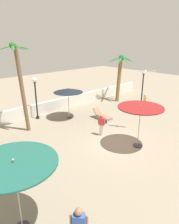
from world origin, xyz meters
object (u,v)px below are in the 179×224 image
(patio_umbrella_0, at_px, (140,110))
(guest_1, at_px, (145,101))
(palm_tree_2, at_px, (20,79))
(seagull_0, at_px, (145,71))
(patio_umbrella_2, at_px, (68,91))
(patio_umbrella_1, at_px, (14,166))
(lamp_post_1, at_px, (143,86))
(palm_tree_0, at_px, (120,72))
(guest_2, at_px, (101,123))
(lounge_chair_0, at_px, (102,115))
(lamp_post_0, at_px, (36,93))

(patio_umbrella_0, distance_m, guest_1, 6.83)
(palm_tree_2, distance_m, seagull_0, 8.38)
(patio_umbrella_2, relative_size, seagull_0, 2.08)
(patio_umbrella_1, xyz_separation_m, lamp_post_1, (15.57, 5.42, -0.61))
(patio_umbrella_1, xyz_separation_m, guest_1, (13.78, 3.93, -1.51))
(palm_tree_0, xyz_separation_m, palm_tree_2, (-11.01, -0.37, 0.74))
(guest_2, bearing_deg, lounge_chair_0, 42.21)
(patio_umbrella_2, relative_size, palm_tree_0, 0.54)
(patio_umbrella_2, xyz_separation_m, lounge_chair_0, (1.71, -2.21, -1.98))
(lamp_post_1, distance_m, seagull_0, 6.83)
(patio_umbrella_1, xyz_separation_m, lamp_post_0, (5.87, 9.10, -0.38))
(guest_1, bearing_deg, guest_2, -173.97)
(guest_2, bearing_deg, palm_tree_0, 31.44)
(guest_1, distance_m, seagull_0, 5.24)
(patio_umbrella_0, bearing_deg, guest_1, 29.55)
(patio_umbrella_0, xyz_separation_m, patio_umbrella_1, (-7.96, -0.64, 0.14))
(patio_umbrella_1, relative_size, lamp_post_1, 0.84)
(patio_umbrella_0, distance_m, patio_umbrella_1, 7.99)
(seagull_0, bearing_deg, palm_tree_2, 138.19)
(patio_umbrella_0, relative_size, lamp_post_0, 0.78)
(seagull_0, bearing_deg, guest_2, 153.67)
(palm_tree_0, height_order, lamp_post_1, palm_tree_0)
(palm_tree_2, bearing_deg, lounge_chair_0, -22.00)
(lamp_post_0, bearing_deg, lamp_post_1, -20.78)
(patio_umbrella_0, relative_size, seagull_0, 2.15)
(lamp_post_0, height_order, lounge_chair_0, lamp_post_0)
(lamp_post_0, xyz_separation_m, lounge_chair_0, (3.73, -3.89, -1.79))
(patio_umbrella_1, height_order, lounge_chair_0, patio_umbrella_1)
(patio_umbrella_2, distance_m, guest_2, 4.42)
(patio_umbrella_0, distance_m, patio_umbrella_2, 6.79)
(palm_tree_0, relative_size, palm_tree_2, 0.78)
(guest_1, bearing_deg, patio_umbrella_1, -164.06)
(guest_2, bearing_deg, patio_umbrella_2, 84.13)
(guest_2, bearing_deg, seagull_0, -26.33)
(guest_1, relative_size, seagull_0, 1.37)
(lamp_post_0, bearing_deg, seagull_0, -58.99)
(patio_umbrella_1, distance_m, guest_2, 8.30)
(lamp_post_1, height_order, guest_2, lamp_post_1)
(lamp_post_1, bearing_deg, seagull_0, -146.98)
(lounge_chair_0, height_order, guest_2, guest_2)
(palm_tree_2, distance_m, lounge_chair_0, 6.96)
(palm_tree_2, relative_size, lamp_post_1, 1.82)
(patio_umbrella_0, distance_m, palm_tree_0, 10.08)
(patio_umbrella_0, distance_m, lamp_post_1, 9.00)
(lounge_chair_0, bearing_deg, palm_tree_0, 26.27)
(guest_1, bearing_deg, palm_tree_2, 160.11)
(patio_umbrella_0, bearing_deg, patio_umbrella_1, -175.44)
(patio_umbrella_1, bearing_deg, patio_umbrella_2, 43.28)
(patio_umbrella_0, relative_size, guest_1, 1.58)
(palm_tree_0, bearing_deg, patio_umbrella_0, -134.12)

